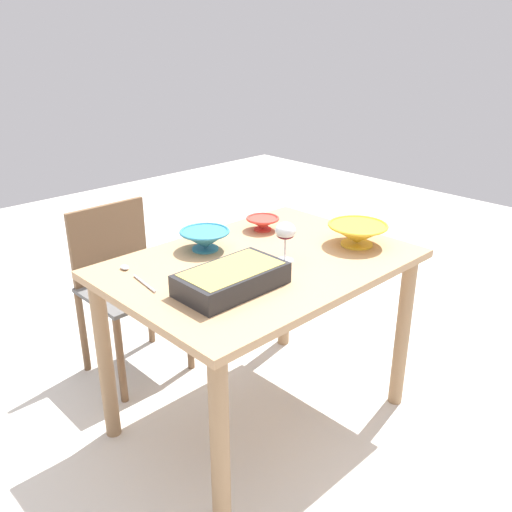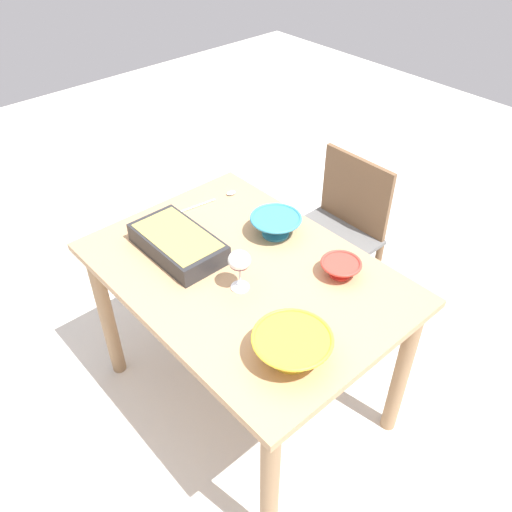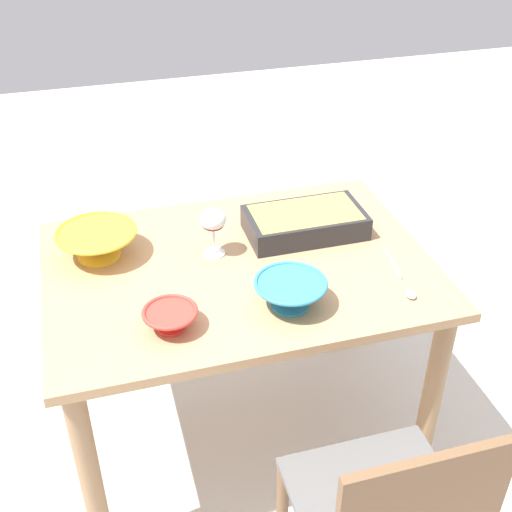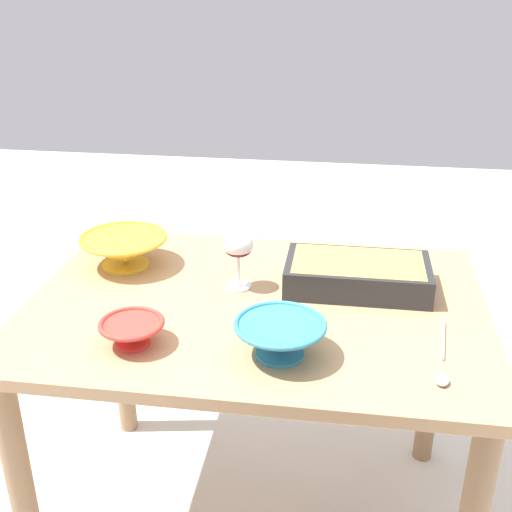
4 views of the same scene
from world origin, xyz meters
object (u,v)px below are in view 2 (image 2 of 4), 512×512
mixing_bowl (341,267)px  serving_spoon (219,197)px  dining_table (245,294)px  wine_glass (239,262)px  serving_bowl (276,225)px  casserole_dish (178,242)px  small_bowl (292,346)px  chair (338,230)px

mixing_bowl → serving_spoon: 0.70m
dining_table → wine_glass: (-0.06, 0.08, 0.24)m
serving_bowl → serving_spoon: (0.36, 0.01, -0.04)m
casserole_dish → serving_spoon: casserole_dish is taller
wine_glass → small_bowl: wine_glass is taller
wine_glass → casserole_dish: 0.33m
dining_table → wine_glass: 0.26m
wine_glass → mixing_bowl: 0.39m
chair → serving_bowl: 0.64m
mixing_bowl → wine_glass: bearing=58.9°
small_bowl → serving_spoon: (0.86, -0.40, -0.05)m
mixing_bowl → casserole_dish: bearing=35.4°
chair → wine_glass: (-0.25, 0.85, 0.41)m
wine_glass → serving_bowl: wine_glass is taller
dining_table → serving_bowl: serving_bowl is taller
dining_table → serving_spoon: bearing=-27.7°
chair → mixing_bowl: (-0.44, 0.53, 0.33)m
chair → casserole_dish: bearing=85.2°
casserole_dish → serving_bowl: (-0.17, -0.36, 0.00)m
dining_table → small_bowl: small_bowl is taller
wine_glass → serving_spoon: (0.51, -0.31, -0.11)m
wine_glass → small_bowl: 0.37m
mixing_bowl → serving_spoon: mixing_bowl is taller
dining_table → small_bowl: 0.48m
serving_bowl → serving_spoon: serving_bowl is taller
small_bowl → casserole_dish: bearing=-4.0°
small_bowl → serving_spoon: 0.95m
small_bowl → serving_spoon: small_bowl is taller
mixing_bowl → serving_bowl: bearing=0.8°
chair → wine_glass: bearing=106.0°
casserole_dish → mixing_bowl: (-0.51, -0.37, -0.01)m
small_bowl → serving_spoon: bearing=-24.9°
dining_table → serving_bowl: bearing=-70.0°
serving_spoon → small_bowl: bearing=155.1°
dining_table → casserole_dish: bearing=24.5°
casserole_dish → small_bowl: size_ratio=1.52×
casserole_dish → mixing_bowl: 0.63m
chair → serving_spoon: size_ratio=3.02×
casserole_dish → serving_bowl: serving_bowl is taller
serving_spoon → serving_bowl: bearing=-178.9°
dining_table → chair: chair is taller
serving_bowl → chair: bearing=-79.8°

